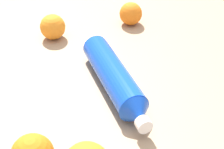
% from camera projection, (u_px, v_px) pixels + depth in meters
% --- Properties ---
extents(ground_plane, '(2.40, 2.40, 0.00)m').
position_uv_depth(ground_plane, '(95.00, 81.00, 0.80)').
color(ground_plane, '#9E7F60').
extents(water_bottle, '(0.26, 0.24, 0.06)m').
position_uv_depth(water_bottle, '(115.00, 79.00, 0.75)').
color(water_bottle, blue).
rests_on(water_bottle, ground_plane).
extents(orange_0, '(0.07, 0.07, 0.07)m').
position_uv_depth(orange_0, '(53.00, 27.00, 0.94)').
color(orange_0, orange).
rests_on(orange_0, ground_plane).
extents(orange_1, '(0.07, 0.07, 0.07)m').
position_uv_depth(orange_1, '(131.00, 14.00, 1.01)').
color(orange_1, orange).
rests_on(orange_1, ground_plane).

